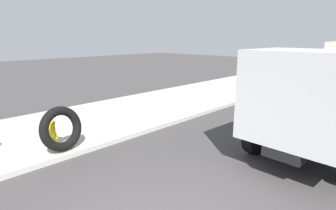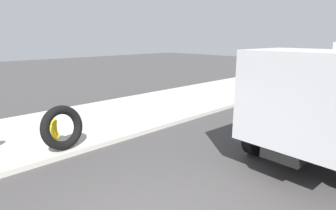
# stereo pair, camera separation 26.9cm
# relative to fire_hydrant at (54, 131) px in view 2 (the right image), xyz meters

# --- Properties ---
(sidewalk_curb) EXTENTS (36.00, 5.00, 0.15)m
(sidewalk_curb) POSITION_rel_fire_hydrant_xyz_m (-0.82, 1.62, -0.51)
(sidewalk_curb) COLOR #BCB7AD
(sidewalk_curb) RESTS_ON ground
(fire_hydrant) EXTENTS (0.23, 0.51, 0.82)m
(fire_hydrant) POSITION_rel_fire_hydrant_xyz_m (0.00, 0.00, 0.00)
(fire_hydrant) COLOR yellow
(fire_hydrant) RESTS_ON sidewalk_curb
(loose_tire) EXTENTS (1.32, 0.63, 1.29)m
(loose_tire) POSITION_rel_fire_hydrant_xyz_m (0.04, -0.53, 0.21)
(loose_tire) COLOR black
(loose_tire) RESTS_ON sidewalk_curb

